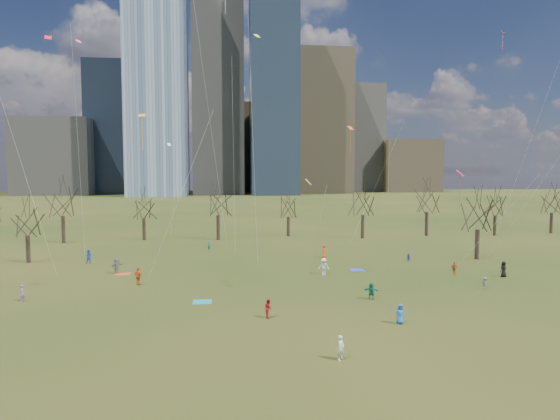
{
  "coord_description": "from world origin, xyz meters",
  "views": [
    {
      "loc": [
        -6.16,
        -41.72,
        11.22
      ],
      "look_at": [
        0.0,
        12.0,
        7.0
      ],
      "focal_mm": 32.0,
      "sensor_mm": 36.0,
      "label": 1
    }
  ],
  "objects": [
    {
      "name": "person_5",
      "position": [
        6.7,
        0.04,
        0.75
      ],
      "size": [
        1.46,
        0.89,
        1.5
      ],
      "primitive_type": "imported",
      "rotation": [
        0.0,
        0.0,
        2.79
      ],
      "color": "#176B55",
      "rests_on": "ground"
    },
    {
      "name": "person_4",
      "position": [
        -14.52,
        8.0,
        0.87
      ],
      "size": [
        1.09,
        0.93,
        1.75
      ],
      "primitive_type": "imported",
      "rotation": [
        0.0,
        0.0,
        2.54
      ],
      "color": "#E65419",
      "rests_on": "ground"
    },
    {
      "name": "bare_tree_row",
      "position": [
        -0.09,
        37.22,
        6.12
      ],
      "size": [
        113.04,
        29.8,
        9.5
      ],
      "color": "black",
      "rests_on": "ground"
    },
    {
      "name": "blanket_teal",
      "position": [
        -8.01,
        0.83,
        0.01
      ],
      "size": [
        1.6,
        1.5,
        0.03
      ],
      "primitive_type": "cube",
      "color": "teal",
      "rests_on": "ground"
    },
    {
      "name": "person_14",
      "position": [
        -22.36,
        20.3,
        0.87
      ],
      "size": [
        0.96,
        0.82,
        1.73
      ],
      "primitive_type": "imported",
      "rotation": [
        0.0,
        0.0,
        0.21
      ],
      "color": "#263FA5",
      "rests_on": "ground"
    },
    {
      "name": "blanket_navy",
      "position": [
        8.96,
        12.81,
        0.01
      ],
      "size": [
        1.6,
        1.5,
        0.03
      ],
      "primitive_type": "cube",
      "color": "#2837BF",
      "rests_on": "ground"
    },
    {
      "name": "downtown_skyline",
      "position": [
        -2.43,
        210.64,
        39.01
      ],
      "size": [
        212.5,
        78.0,
        118.0
      ],
      "color": "slate",
      "rests_on": "ground"
    },
    {
      "name": "person_2",
      "position": [
        -2.76,
        -4.39,
        0.74
      ],
      "size": [
        0.62,
        0.77,
        1.47
      ],
      "primitive_type": "imported",
      "rotation": [
        0.0,
        0.0,
        1.66
      ],
      "color": "#AF1922",
      "rests_on": "ground"
    },
    {
      "name": "person_0",
      "position": [
        6.72,
        -7.04,
        0.75
      ],
      "size": [
        0.78,
        0.56,
        1.49
      ],
      "primitive_type": "imported",
      "rotation": [
        0.0,
        0.0,
        6.16
      ],
      "color": "#2760AB",
      "rests_on": "ground"
    },
    {
      "name": "ground",
      "position": [
        0.0,
        0.0,
        0.0
      ],
      "size": [
        500.0,
        500.0,
        0.0
      ],
      "primitive_type": "plane",
      "color": "black",
      "rests_on": "ground"
    },
    {
      "name": "person_10",
      "position": [
        18.81,
        9.4,
        0.68
      ],
      "size": [
        0.86,
        0.5,
        1.37
      ],
      "primitive_type": "imported",
      "rotation": [
        0.0,
        0.0,
        0.21
      ],
      "color": "#B34A19",
      "rests_on": "ground"
    },
    {
      "name": "kites_airborne",
      "position": [
        3.27,
        14.52,
        13.85
      ],
      "size": [
        68.81,
        42.96,
        32.01
      ],
      "color": "gold",
      "rests_on": "ground"
    },
    {
      "name": "person_12",
      "position": [
        6.86,
        21.34,
        0.85
      ],
      "size": [
        0.78,
        0.96,
        1.71
      ],
      "primitive_type": "imported",
      "rotation": [
        0.0,
        0.0,
        1.25
      ],
      "color": "red",
      "rests_on": "ground"
    },
    {
      "name": "person_13",
      "position": [
        -8.19,
        28.91,
        0.71
      ],
      "size": [
        0.46,
        0.59,
        1.41
      ],
      "primitive_type": "imported",
      "rotation": [
        0.0,
        0.0,
        1.84
      ],
      "color": "#176A5D",
      "rests_on": "ground"
    },
    {
      "name": "person_7",
      "position": [
        -23.48,
        2.83,
        0.72
      ],
      "size": [
        0.35,
        0.53,
        1.45
      ],
      "primitive_type": "imported",
      "rotation": [
        0.0,
        0.0,
        4.71
      ],
      "color": "#8A54A9",
      "rests_on": "ground"
    },
    {
      "name": "person_11",
      "position": [
        -17.84,
        14.01,
        0.88
      ],
      "size": [
        1.4,
        1.61,
        1.76
      ],
      "primitive_type": "imported",
      "rotation": [
        0.0,
        0.0,
        0.92
      ],
      "color": "slate",
      "rests_on": "ground"
    },
    {
      "name": "person_8",
      "position": [
        16.68,
        17.31,
        0.49
      ],
      "size": [
        0.59,
        0.61,
        0.99
      ],
      "primitive_type": "imported",
      "rotation": [
        0.0,
        0.0,
        5.4
      ],
      "color": "#232799",
      "rests_on": "ground"
    },
    {
      "name": "person_1",
      "position": [
        0.73,
        -13.45,
        0.75
      ],
      "size": [
        0.63,
        0.65,
        1.5
      ],
      "primitive_type": "imported",
      "rotation": [
        0.0,
        0.0,
        0.85
      ],
      "color": "silver",
      "rests_on": "ground"
    },
    {
      "name": "blanket_crimson",
      "position": [
        -17.12,
        13.54,
        0.01
      ],
      "size": [
        1.6,
        1.5,
        0.03
      ],
      "primitive_type": "cube",
      "color": "#AE4222",
      "rests_on": "ground"
    },
    {
      "name": "person_3",
      "position": [
        18.5,
        2.38,
        0.6
      ],
      "size": [
        0.66,
        0.88,
        1.21
      ],
      "primitive_type": "imported",
      "rotation": [
        0.0,
        0.0,
        1.88
      ],
      "color": "#5A5A5E",
      "rests_on": "ground"
    },
    {
      "name": "person_9",
      "position": [
        4.64,
        10.75,
        0.91
      ],
      "size": [
        1.34,
        1.05,
        1.82
      ],
      "primitive_type": "imported",
      "rotation": [
        0.0,
        0.0,
        5.92
      ],
      "color": "silver",
      "rests_on": "ground"
    },
    {
      "name": "person_6",
      "position": [
        23.4,
        7.49,
        0.84
      ],
      "size": [
        0.96,
        0.8,
        1.67
      ],
      "primitive_type": "imported",
      "rotation": [
        0.0,
        0.0,
        3.53
      ],
      "color": "black",
      "rests_on": "ground"
    }
  ]
}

